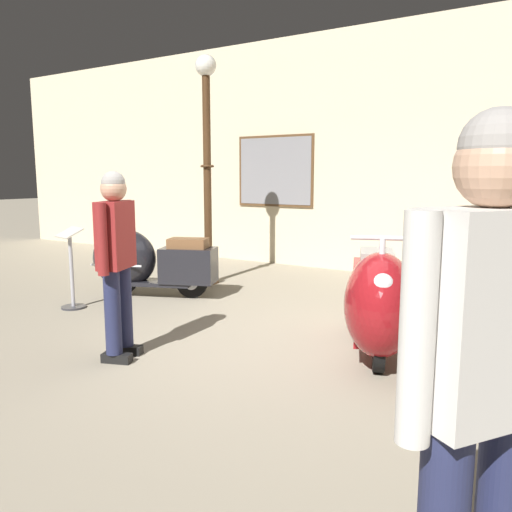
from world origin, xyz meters
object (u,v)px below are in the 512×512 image
(lamppost, at_px, (207,160))
(info_stanchion, at_px, (72,275))
(visitor_0, at_px, (483,370))
(visitor_1, at_px, (116,252))
(scooter_0, at_px, (144,261))
(scooter_1, at_px, (378,301))

(lamppost, distance_m, info_stanchion, 2.47)
(visitor_0, height_order, info_stanchion, visitor_0)
(visitor_0, bearing_deg, lamppost, -10.96)
(visitor_0, height_order, visitor_1, visitor_0)
(scooter_0, bearing_deg, visitor_0, 122.25)
(scooter_1, distance_m, info_stanchion, 3.59)
(visitor_1, bearing_deg, lamppost, 93.12)
(visitor_0, xyz_separation_m, visitor_1, (-3.02, 1.41, -0.08))
(scooter_1, bearing_deg, lamppost, -139.46)
(scooter_0, relative_size, visitor_0, 0.98)
(scooter_1, bearing_deg, visitor_1, -77.81)
(visitor_0, bearing_deg, scooter_1, -31.59)
(lamppost, distance_m, visitor_1, 3.25)
(info_stanchion, bearing_deg, visitor_0, -25.85)
(scooter_1, height_order, lamppost, lamppost)
(scooter_0, bearing_deg, visitor_1, 107.13)
(scooter_0, relative_size, scooter_1, 0.91)
(visitor_0, distance_m, visitor_1, 3.33)
(scooter_1, distance_m, visitor_1, 2.24)
(scooter_1, height_order, visitor_0, visitor_0)
(lamppost, xyz_separation_m, visitor_1, (1.25, -2.88, -0.85))
(lamppost, xyz_separation_m, visitor_0, (4.27, -4.29, -0.77))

